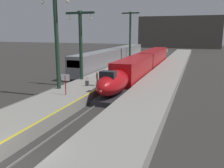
# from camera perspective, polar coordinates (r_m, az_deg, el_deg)

# --- Properties ---
(platform_left) EXTENTS (4.80, 110.00, 1.05)m
(platform_left) POSITION_cam_1_polar(r_m,az_deg,el_deg) (36.99, -0.57, 1.86)
(platform_left) COLOR gray
(platform_left) RESTS_ON ground
(platform_right) EXTENTS (4.80, 110.00, 1.05)m
(platform_right) POSITION_cam_1_polar(r_m,az_deg,el_deg) (35.07, 11.95, 1.00)
(platform_right) COLOR gray
(platform_right) RESTS_ON ground
(platform_left_safety_stripe) EXTENTS (0.20, 107.80, 0.01)m
(platform_left_safety_stripe) POSITION_cam_1_polar(r_m,az_deg,el_deg) (36.18, 2.82, 2.46)
(platform_left_safety_stripe) COLOR yellow
(platform_left_safety_stripe) RESTS_ON platform_left
(rail_main_left) EXTENTS (0.08, 110.00, 0.12)m
(rail_main_left) POSITION_cam_1_polar(r_m,az_deg,el_deg) (38.70, 5.44, 1.58)
(rail_main_left) COLOR slate
(rail_main_left) RESTS_ON ground
(rail_main_right) EXTENTS (0.08, 110.00, 0.12)m
(rail_main_right) POSITION_cam_1_polar(r_m,az_deg,el_deg) (38.37, 7.61, 1.43)
(rail_main_right) COLOR slate
(rail_main_right) RESTS_ON ground
(rail_secondary_left) EXTENTS (0.08, 110.00, 0.12)m
(rail_secondary_left) POSITION_cam_1_polar(r_m,az_deg,el_deg) (41.40, -5.49, 2.29)
(rail_secondary_left) COLOR slate
(rail_secondary_left) RESTS_ON ground
(rail_secondary_right) EXTENTS (0.08, 110.00, 0.12)m
(rail_secondary_right) POSITION_cam_1_polar(r_m,az_deg,el_deg) (40.79, -3.58, 2.17)
(rail_secondary_right) COLOR slate
(rail_secondary_right) RESTS_ON ground
(highspeed_train_main) EXTENTS (2.92, 38.63, 3.60)m
(highspeed_train_main) POSITION_cam_1_polar(r_m,az_deg,el_deg) (40.68, 7.41, 4.72)
(highspeed_train_main) COLOR #B20F14
(highspeed_train_main) RESTS_ON ground
(regional_train_adjacent) EXTENTS (2.85, 36.60, 3.80)m
(regional_train_adjacent) POSITION_cam_1_polar(r_m,az_deg,el_deg) (51.33, 0.67, 6.65)
(regional_train_adjacent) COLOR gray
(regional_train_adjacent) RESTS_ON ground
(station_column_mid) EXTENTS (4.00, 0.68, 10.25)m
(station_column_mid) POSITION_cam_1_polar(r_m,az_deg,el_deg) (26.81, -13.18, 11.73)
(station_column_mid) COLOR #1E3828
(station_column_mid) RESTS_ON platform_left
(station_column_far) EXTENTS (4.00, 0.68, 8.85)m
(station_column_far) POSITION_cam_1_polar(r_m,az_deg,el_deg) (31.73, -7.53, 10.67)
(station_column_far) COLOR #1E3828
(station_column_far) RESTS_ON platform_left
(station_column_distant) EXTENTS (4.00, 0.68, 10.48)m
(station_column_distant) POSITION_cam_1_polar(r_m,az_deg,el_deg) (54.36, 4.38, 12.36)
(station_column_distant) COLOR #1E3828
(station_column_distant) RESTS_ON platform_left
(passenger_near_edge) EXTENTS (0.35, 0.53, 1.69)m
(passenger_near_edge) POSITION_cam_1_polar(r_m,az_deg,el_deg) (28.07, -3.59, 1.57)
(passenger_near_edge) COLOR #23232D
(passenger_near_edge) RESTS_ON platform_left
(rolling_suitcase) EXTENTS (0.40, 0.22, 0.98)m
(rolling_suitcase) POSITION_cam_1_polar(r_m,az_deg,el_deg) (28.22, -5.98, 0.16)
(rolling_suitcase) COLOR #4C4C51
(rolling_suitcase) RESTS_ON platform_left
(departure_info_board) EXTENTS (0.90, 0.10, 2.12)m
(departure_info_board) POSITION_cam_1_polar(r_m,az_deg,el_deg) (24.24, -11.12, 0.86)
(departure_info_board) COLOR maroon
(departure_info_board) RESTS_ON platform_left
(terminus_back_wall) EXTENTS (36.00, 2.00, 14.00)m
(terminus_back_wall) POSITION_cam_1_polar(r_m,az_deg,el_deg) (111.68, 15.63, 11.86)
(terminus_back_wall) COLOR #4C4742
(terminus_back_wall) RESTS_ON ground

